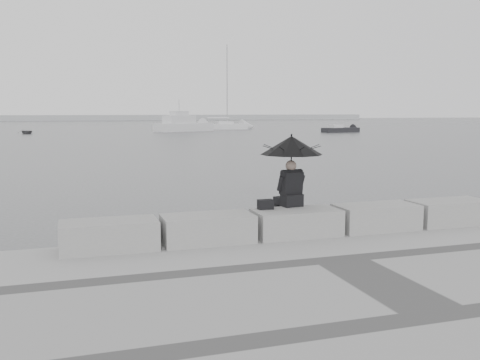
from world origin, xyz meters
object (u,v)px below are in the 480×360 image
object	(u,v)px
small_motorboat	(341,130)
dinghy	(27,132)
seated_person	(292,154)
sailboat_right	(225,126)
motor_cruiser	(184,125)

from	to	relation	value
small_motorboat	dinghy	world-z (taller)	small_motorboat
seated_person	sailboat_right	bearing A→B (deg)	65.45
dinghy	small_motorboat	bearing A→B (deg)	-20.94
seated_person	dinghy	size ratio (longest dim) A/B	0.47
sailboat_right	motor_cruiser	bearing A→B (deg)	-142.74
motor_cruiser	dinghy	size ratio (longest dim) A/B	2.99
seated_person	dinghy	world-z (taller)	seated_person
motor_cruiser	dinghy	distance (m)	20.43
motor_cruiser	sailboat_right	bearing A→B (deg)	12.15
seated_person	motor_cruiser	world-z (taller)	motor_cruiser
sailboat_right	motor_cruiser	distance (m)	9.81
sailboat_right	small_motorboat	world-z (taller)	sailboat_right
small_motorboat	dinghy	bearing A→B (deg)	157.79
sailboat_right	seated_person	bearing A→B (deg)	-106.66
seated_person	dinghy	distance (m)	62.75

